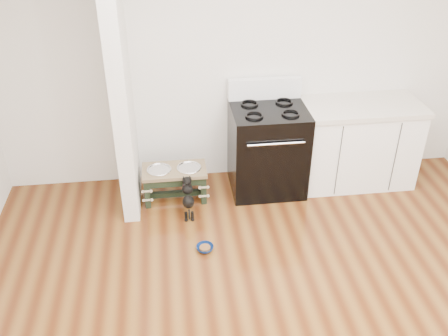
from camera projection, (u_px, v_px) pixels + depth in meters
room_shell at (310, 161)px, 2.75m from camera, size 5.00×5.00×5.00m
partition_wall at (120, 77)px, 4.54m from camera, size 0.15×0.80×2.70m
oven_range at (267, 148)px, 5.20m from camera, size 0.76×0.69×1.14m
cabinet_run at (357, 144)px, 5.33m from camera, size 1.24×0.64×0.91m
dog_feeder at (175, 178)px, 5.12m from camera, size 0.65×0.35×0.37m
puppy at (188, 197)px, 4.90m from camera, size 0.11×0.34×0.40m
floor_bowl at (205, 248)px, 4.54m from camera, size 0.18×0.18×0.05m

